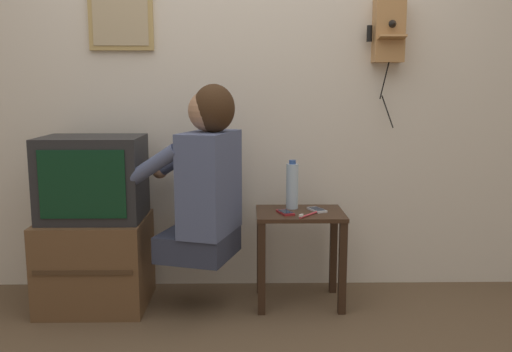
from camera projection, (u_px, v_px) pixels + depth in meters
name	position (u px, v px, depth m)	size (l,w,h in m)	color
wall_back	(240.00, 75.00, 3.18)	(6.80, 0.05, 2.55)	beige
side_table	(300.00, 235.00, 3.00)	(0.48, 0.36, 0.53)	#382316
person	(205.00, 178.00, 2.85)	(0.62, 0.55, 0.92)	#2D3347
tv_stand	(96.00, 262.00, 3.00)	(0.57, 0.49, 0.49)	brown
television	(93.00, 178.00, 2.93)	(0.53, 0.40, 0.45)	#232326
wall_phone_antique	(389.00, 30.00, 3.07)	(0.21, 0.18, 0.77)	#AD7A47
framed_picture	(121.00, 16.00, 3.08)	(0.37, 0.03, 0.38)	tan
cell_phone_held	(285.00, 212.00, 2.94)	(0.10, 0.14, 0.01)	maroon
cell_phone_spare	(317.00, 210.00, 3.00)	(0.11, 0.14, 0.01)	silver
water_bottle	(292.00, 186.00, 3.04)	(0.07, 0.07, 0.28)	#ADC6DB
toothbrush	(307.00, 215.00, 2.87)	(0.11, 0.14, 0.02)	#D83F4C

